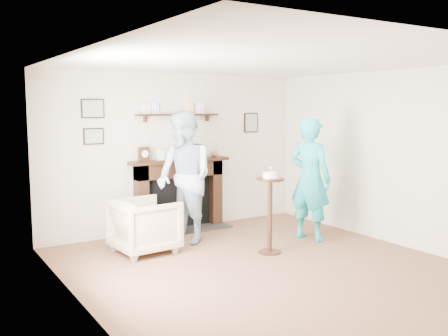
{
  "coord_description": "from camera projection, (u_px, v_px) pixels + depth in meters",
  "views": [
    {
      "loc": [
        -3.61,
        -4.65,
        1.98
      ],
      "look_at": [
        -0.11,
        0.9,
        1.17
      ],
      "focal_mm": 40.0,
      "sensor_mm": 36.0,
      "label": 1
    }
  ],
  "objects": [
    {
      "name": "room_shell",
      "position": [
        239.0,
        134.0,
        6.44
      ],
      "size": [
        4.54,
        5.02,
        2.52
      ],
      "color": "beige",
      "rests_on": "ground"
    },
    {
      "name": "armchair",
      "position": [
        145.0,
        252.0,
        6.83
      ],
      "size": [
        0.87,
        0.85,
        0.74
      ],
      "primitive_type": "imported",
      "rotation": [
        0.0,
        0.0,
        1.65
      ],
      "color": "#C1AC8F",
      "rests_on": "ground"
    },
    {
      "name": "ground",
      "position": [
        271.0,
        270.0,
        6.06
      ],
      "size": [
        5.0,
        5.0,
        0.0
      ],
      "primitive_type": "plane",
      "color": "brown",
      "rests_on": "ground"
    },
    {
      "name": "man",
      "position": [
        185.0,
        241.0,
        7.36
      ],
      "size": [
        0.86,
        1.03,
        1.92
      ],
      "primitive_type": "imported",
      "rotation": [
        0.0,
        0.0,
        -1.42
      ],
      "color": "#CBE1FF",
      "rests_on": "ground"
    },
    {
      "name": "pedestal_table",
      "position": [
        270.0,
        200.0,
        6.7
      ],
      "size": [
        0.37,
        0.37,
        1.18
      ],
      "color": "black",
      "rests_on": "ground"
    },
    {
      "name": "woman",
      "position": [
        309.0,
        239.0,
        7.48
      ],
      "size": [
        0.61,
        0.76,
        1.82
      ],
      "primitive_type": "imported",
      "rotation": [
        0.0,
        0.0,
        1.87
      ],
      "color": "teal",
      "rests_on": "ground"
    }
  ]
}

